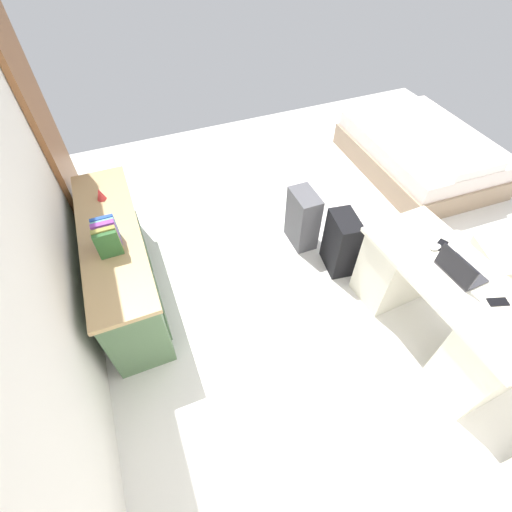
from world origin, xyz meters
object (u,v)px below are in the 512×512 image
object	(u,v)px
desk	(439,306)
suitcase_black	(341,243)
bed	(420,153)
computer_mouse	(435,247)
suitcase_spare_grey	(303,219)
cell_phone_near_laptop	(498,302)
figurine_small	(100,194)
credenza	(122,263)
laptop	(459,270)
cell_phone_by_mouse	(441,245)

from	to	relation	value
desk	suitcase_black	size ratio (longest dim) A/B	2.35
bed	computer_mouse	world-z (taller)	computer_mouse
suitcase_spare_grey	cell_phone_near_laptop	xyz separation A→B (m)	(-1.68, -0.58, 0.45)
computer_mouse	figurine_small	world-z (taller)	figurine_small
suitcase_spare_grey	computer_mouse	xyz separation A→B (m)	(-1.11, -0.53, 0.46)
desk	cell_phone_near_laptop	world-z (taller)	cell_phone_near_laptop
credenza	bed	world-z (taller)	credenza
desk	laptop	size ratio (longest dim) A/B	4.60
desk	credenza	distance (m)	2.69
suitcase_black	figurine_small	size ratio (longest dim) A/B	5.67
figurine_small	desk	bearing A→B (deg)	-129.59
cell_phone_by_mouse	laptop	bearing A→B (deg)	134.74
bed	cell_phone_near_laptop	distance (m)	2.74
laptop	figurine_small	bearing A→B (deg)	50.97
computer_mouse	suitcase_spare_grey	bearing A→B (deg)	22.87
credenza	suitcase_spare_grey	size ratio (longest dim) A/B	2.90
suitcase_spare_grey	desk	bearing A→B (deg)	-160.07
bed	cell_phone_by_mouse	bearing A→B (deg)	140.43
suitcase_spare_grey	cell_phone_near_laptop	size ratio (longest dim) A/B	4.57
cell_phone_by_mouse	suitcase_spare_grey	bearing A→B (deg)	2.65
suitcase_black	laptop	xyz separation A→B (m)	(-0.92, -0.32, 0.50)
figurine_small	cell_phone_by_mouse	bearing A→B (deg)	-123.64
bed	computer_mouse	bearing A→B (deg)	139.25
desk	suitcase_spare_grey	xyz separation A→B (m)	(1.40, 0.49, -0.09)
desk	bed	bearing A→B (deg)	-37.04
desk	bed	world-z (taller)	desk
desk	suitcase_black	distance (m)	1.01
credenza	cell_phone_by_mouse	xyz separation A→B (m)	(-1.13, -2.38, 0.38)
cell_phone_by_mouse	figurine_small	size ratio (longest dim) A/B	1.24
desk	cell_phone_near_laptop	distance (m)	0.47
suitcase_spare_grey	figurine_small	xyz separation A→B (m)	(0.48, 1.79, 0.50)
credenza	suitcase_black	bearing A→B (deg)	-103.66
suitcase_spare_grey	figurine_small	distance (m)	1.92
credenza	bed	bearing A→B (deg)	-81.32
suitcase_spare_grey	figurine_small	bearing A→B (deg)	75.75
suitcase_black	bed	bearing A→B (deg)	-51.09
computer_mouse	cell_phone_by_mouse	xyz separation A→B (m)	(0.01, -0.07, -0.01)
credenza	bed	size ratio (longest dim) A/B	0.92
suitcase_black	figurine_small	distance (m)	2.23
computer_mouse	credenza	bearing A→B (deg)	61.31
cell_phone_near_laptop	laptop	bearing A→B (deg)	33.65
laptop	cell_phone_by_mouse	size ratio (longest dim) A/B	2.35
computer_mouse	cell_phone_by_mouse	size ratio (longest dim) A/B	0.74
computer_mouse	laptop	bearing A→B (deg)	170.98
desk	credenza	xyz separation A→B (m)	(1.43, 2.28, -0.02)
suitcase_spare_grey	computer_mouse	size ratio (longest dim) A/B	6.21
laptop	cell_phone_by_mouse	xyz separation A→B (m)	(0.27, -0.10, -0.04)
credenza	suitcase_spare_grey	bearing A→B (deg)	-90.92
desk	cell_phone_by_mouse	distance (m)	0.49
credenza	cell_phone_near_laptop	world-z (taller)	cell_phone_near_laptop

